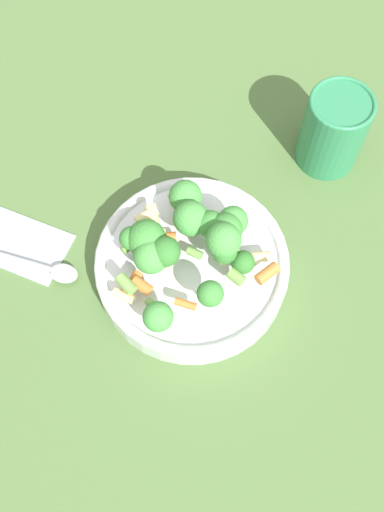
% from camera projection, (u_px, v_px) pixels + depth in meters
% --- Properties ---
extents(ground_plane, '(3.00, 3.00, 0.00)m').
position_uv_depth(ground_plane, '(192.00, 273.00, 0.76)').
color(ground_plane, '#4C6B38').
extents(bowl, '(0.24, 0.24, 0.04)m').
position_uv_depth(bowl, '(192.00, 266.00, 0.74)').
color(bowl, silver).
rests_on(bowl, ground_plane).
extents(pasta_salad, '(0.18, 0.18, 0.08)m').
position_uv_depth(pasta_salad, '(187.00, 241.00, 0.69)').
color(pasta_salad, '#8CB766').
rests_on(pasta_salad, bowl).
extents(cup, '(0.08, 0.08, 0.12)m').
position_uv_depth(cup, '(334.00, 130.00, 0.78)').
color(cup, '#2D7F51').
rests_on(cup, ground_plane).
extents(napkin, '(0.11, 0.14, 0.01)m').
position_uv_depth(napkin, '(21.00, 244.00, 0.78)').
color(napkin, '#B2BCC6').
rests_on(napkin, ground_plane).
extents(spoon, '(0.09, 0.19, 0.01)m').
position_uv_depth(spoon, '(31.00, 264.00, 0.76)').
color(spoon, silver).
rests_on(spoon, napkin).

